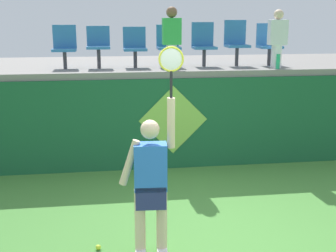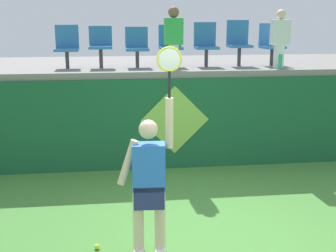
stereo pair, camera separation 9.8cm
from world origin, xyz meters
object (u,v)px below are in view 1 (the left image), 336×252
Objects in this scene: stadium_chair_5 at (236,41)px; stadium_chair_1 at (98,44)px; water_bottle at (278,62)px; stadium_chair_6 at (268,43)px; tennis_player at (151,181)px; stadium_chair_4 at (203,43)px; stadium_chair_2 at (135,45)px; spectator_1 at (172,37)px; stadium_chair_0 at (65,45)px; stadium_chair_3 at (168,44)px; spectator_0 at (277,38)px; tennis_ball at (98,247)px.

stadium_chair_1 is at bearing -179.76° from stadium_chair_5.
water_bottle is 3.42m from stadium_chair_1.
stadium_chair_6 is (3.38, 0.01, 0.00)m from stadium_chair_1.
tennis_player is 4.34m from stadium_chair_4.
spectator_1 reaches higher than stadium_chair_2.
water_bottle is at bearing -9.57° from stadium_chair_0.
stadium_chair_3 is 0.90× the size of stadium_chair_5.
stadium_chair_2 is 0.86× the size of stadium_chair_5.
stadium_chair_0 is 4.05m from spectator_0.
spectator_0 reaches higher than water_bottle.
water_bottle is at bearing -47.01° from stadium_chair_5.
tennis_ball is 4.31m from stadium_chair_1.
stadium_chair_2 is at bearing -179.72° from stadium_chair_4.
stadium_chair_3 is 0.71× the size of spectator_1.
spectator_0 reaches higher than stadium_chair_4.
spectator_0 is (2.77, 3.40, 1.45)m from tennis_player.
stadium_chair_3 is at bearing 167.28° from spectator_0.
tennis_player is at bearing -130.47° from water_bottle.
stadium_chair_0 reaches higher than tennis_player.
water_bottle is 0.24× the size of spectator_1.
stadium_chair_4 is (2.05, 0.01, 0.01)m from stadium_chair_1.
stadium_chair_0 is 0.95× the size of stadium_chair_4.
stadium_chair_6 is at bearing 0.06° from stadium_chair_3.
tennis_player is 3.78m from spectator_1.
stadium_chair_3 is 0.98× the size of stadium_chair_6.
spectator_1 reaches higher than stadium_chair_3.
spectator_1 is at bearing 77.86° from tennis_player.
spectator_1 is (1.98, -0.46, 0.17)m from stadium_chair_0.
tennis_player is 3.16× the size of stadium_chair_1.
stadium_chair_0 is 1.05× the size of stadium_chair_2.
tennis_player is at bearing -14.30° from tennis_ball.
stadium_chair_0 is 0.91× the size of stadium_chair_5.
stadium_chair_0 is at bearing 180.00° from stadium_chair_6.
tennis_player is at bearing -129.12° from spectator_0.
stadium_chair_1 is 1.02× the size of stadium_chair_2.
spectator_1 is at bearing -167.28° from stadium_chair_6.
tennis_ball is at bearing -110.45° from stadium_chair_3.
tennis_player is 3.08× the size of stadium_chair_0.
tennis_ball is 0.08× the size of stadium_chair_0.
stadium_chair_6 is (2.69, 0.00, 0.03)m from stadium_chair_2.
stadium_chair_5 is (-0.63, 0.67, 0.35)m from water_bottle.
stadium_chair_1 is (-3.34, 0.66, 0.31)m from water_bottle.
tennis_player is 2.28× the size of spectator_0.
stadium_chair_6 is 0.76× the size of spectator_0.
stadium_chair_0 is 1.03× the size of stadium_chair_1.
tennis_player is at bearing -102.14° from spectator_1.
stadium_chair_4 reaches higher than stadium_chair_0.
spectator_1 is (0.73, 3.41, 1.48)m from tennis_player.
tennis_player is 4.61m from stadium_chair_5.
stadium_chair_4 reaches higher than stadium_chair_1.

